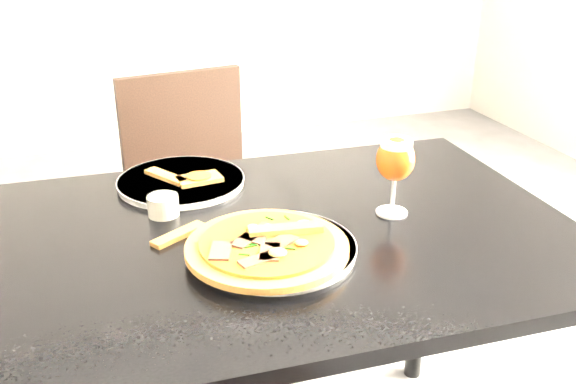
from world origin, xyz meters
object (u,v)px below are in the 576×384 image
object	(u,v)px
pizza	(268,245)
chair_far	(200,206)
beer_glass	(395,160)
dining_table	(272,270)

from	to	relation	value
pizza	chair_far	bearing A→B (deg)	88.23
pizza	beer_glass	distance (m)	0.33
chair_far	beer_glass	distance (m)	0.86
dining_table	chair_far	size ratio (longest dim) A/B	1.40
chair_far	pizza	size ratio (longest dim) A/B	2.98
dining_table	pizza	bearing A→B (deg)	-108.72
chair_far	beer_glass	size ratio (longest dim) A/B	5.33
pizza	dining_table	bearing A→B (deg)	69.29
dining_table	beer_glass	distance (m)	0.33
dining_table	chair_far	xyz separation A→B (m)	(-0.01, 0.72, -0.18)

